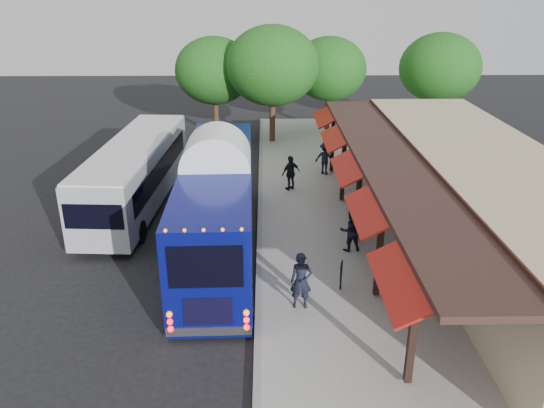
% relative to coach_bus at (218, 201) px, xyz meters
% --- Properties ---
extents(ground, '(90.00, 90.00, 0.00)m').
position_rel_coach_bus_xyz_m(ground, '(1.45, -3.58, -1.99)').
color(ground, black).
rests_on(ground, ground).
extents(sidewalk, '(10.00, 40.00, 0.15)m').
position_rel_coach_bus_xyz_m(sidewalk, '(6.45, 0.42, -1.91)').
color(sidewalk, '#9E9B93').
rests_on(sidewalk, ground).
extents(curb, '(0.20, 40.00, 0.16)m').
position_rel_coach_bus_xyz_m(curb, '(1.50, 0.42, -1.91)').
color(curb, gray).
rests_on(curb, ground).
extents(station_shelter, '(8.15, 20.00, 3.60)m').
position_rel_coach_bus_xyz_m(station_shelter, '(9.83, 0.42, -0.14)').
color(station_shelter, tan).
rests_on(station_shelter, ground).
extents(coach_bus, '(2.73, 11.64, 3.70)m').
position_rel_coach_bus_xyz_m(coach_bus, '(0.00, 0.00, 0.00)').
color(coach_bus, '#080D66').
rests_on(coach_bus, ground).
extents(city_bus, '(2.93, 10.99, 2.92)m').
position_rel_coach_bus_xyz_m(city_bus, '(-4.01, 4.47, -0.37)').
color(city_bus, '#95989E').
rests_on(city_bus, ground).
extents(ped_a, '(0.67, 0.45, 1.80)m').
position_rel_coach_bus_xyz_m(ped_a, '(2.80, -4.15, -0.93)').
color(ped_a, black).
rests_on(ped_a, sidewalk).
extents(ped_b, '(0.91, 0.77, 1.64)m').
position_rel_coach_bus_xyz_m(ped_b, '(4.85, -0.43, -1.02)').
color(ped_b, black).
rests_on(ped_b, sidewalk).
extents(ped_c, '(1.06, 0.89, 1.70)m').
position_rel_coach_bus_xyz_m(ped_c, '(2.96, 5.89, -0.99)').
color(ped_c, black).
rests_on(ped_c, sidewalk).
extents(ped_d, '(1.27, 1.06, 1.71)m').
position_rel_coach_bus_xyz_m(ped_d, '(4.85, 8.16, -0.98)').
color(ped_d, black).
rests_on(ped_d, sidewalk).
extents(sign_board, '(0.15, 0.44, 0.97)m').
position_rel_coach_bus_xyz_m(sign_board, '(4.15, -3.18, -1.18)').
color(sign_board, black).
rests_on(sign_board, sidewalk).
extents(tree_left, '(5.62, 5.62, 7.19)m').
position_rel_coach_bus_xyz_m(tree_left, '(2.21, 14.52, 2.81)').
color(tree_left, '#382314').
rests_on(tree_left, ground).
extents(tree_mid, '(4.89, 4.89, 6.26)m').
position_rel_coach_bus_xyz_m(tree_mid, '(5.98, 17.45, 2.18)').
color(tree_mid, '#382314').
rests_on(tree_mid, ground).
extents(tree_right, '(5.14, 5.14, 6.58)m').
position_rel_coach_bus_xyz_m(tree_right, '(12.92, 16.35, 2.40)').
color(tree_right, '#382314').
rests_on(tree_right, ground).
extents(tree_far, '(4.98, 4.98, 6.37)m').
position_rel_coach_bus_xyz_m(tree_far, '(-1.46, 16.32, 2.26)').
color(tree_far, '#382314').
rests_on(tree_far, ground).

